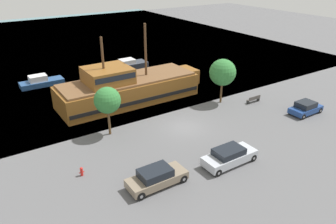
{
  "coord_description": "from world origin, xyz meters",
  "views": [
    {
      "loc": [
        -17.96,
        -24.27,
        15.73
      ],
      "look_at": [
        -0.78,
        2.0,
        1.2
      ],
      "focal_mm": 35.0,
      "sensor_mm": 36.0,
      "label": 1
    }
  ],
  "objects_px": {
    "pirate_ship": "(127,88)",
    "bench_promenade_east": "(254,99)",
    "fire_hydrant": "(82,171)",
    "parked_car_curb_front": "(306,108)",
    "moored_boat_outer": "(41,82)",
    "parked_car_curb_rear": "(156,177)",
    "parked_car_curb_mid": "(229,156)",
    "moored_boat_dockside": "(129,65)"
  },
  "relations": [
    {
      "from": "fire_hydrant",
      "to": "bench_promenade_east",
      "type": "bearing_deg",
      "value": 7.57
    },
    {
      "from": "parked_car_curb_rear",
      "to": "bench_promenade_east",
      "type": "relative_size",
      "value": 2.47
    },
    {
      "from": "parked_car_curb_mid",
      "to": "bench_promenade_east",
      "type": "distance_m",
      "value": 14.29
    },
    {
      "from": "fire_hydrant",
      "to": "parked_car_curb_front",
      "type": "bearing_deg",
      "value": -5.46
    },
    {
      "from": "pirate_ship",
      "to": "bench_promenade_east",
      "type": "relative_size",
      "value": 9.55
    },
    {
      "from": "parked_car_curb_mid",
      "to": "moored_boat_dockside",
      "type": "bearing_deg",
      "value": 79.55
    },
    {
      "from": "moored_boat_dockside",
      "to": "bench_promenade_east",
      "type": "bearing_deg",
      "value": -73.03
    },
    {
      "from": "parked_car_curb_rear",
      "to": "parked_car_curb_front",
      "type": "bearing_deg",
      "value": 5.38
    },
    {
      "from": "parked_car_curb_front",
      "to": "parked_car_curb_mid",
      "type": "bearing_deg",
      "value": -168.78
    },
    {
      "from": "parked_car_curb_mid",
      "to": "parked_car_curb_rear",
      "type": "distance_m",
      "value": 6.74
    },
    {
      "from": "pirate_ship",
      "to": "parked_car_curb_rear",
      "type": "xyz_separation_m",
      "value": [
        -5.73,
        -16.24,
        -0.99
      ]
    },
    {
      "from": "pirate_ship",
      "to": "moored_boat_dockside",
      "type": "xyz_separation_m",
      "value": [
        6.3,
        11.89,
        -1.13
      ]
    },
    {
      "from": "parked_car_curb_rear",
      "to": "bench_promenade_east",
      "type": "bearing_deg",
      "value": 21.94
    },
    {
      "from": "moored_boat_outer",
      "to": "bench_promenade_east",
      "type": "relative_size",
      "value": 3.01
    },
    {
      "from": "pirate_ship",
      "to": "parked_car_curb_front",
      "type": "xyz_separation_m",
      "value": [
        15.11,
        -14.28,
        -1.03
      ]
    },
    {
      "from": "moored_boat_outer",
      "to": "parked_car_curb_rear",
      "type": "bearing_deg",
      "value": -86.27
    },
    {
      "from": "moored_boat_dockside",
      "to": "parked_car_curb_front",
      "type": "bearing_deg",
      "value": -71.39
    },
    {
      "from": "moored_boat_dockside",
      "to": "moored_boat_outer",
      "type": "bearing_deg",
      "value": -178.31
    },
    {
      "from": "parked_car_curb_mid",
      "to": "bench_promenade_east",
      "type": "height_order",
      "value": "parked_car_curb_mid"
    },
    {
      "from": "pirate_ship",
      "to": "parked_car_curb_mid",
      "type": "relative_size",
      "value": 3.74
    },
    {
      "from": "pirate_ship",
      "to": "bench_promenade_east",
      "type": "xyz_separation_m",
      "value": [
        12.63,
        -8.85,
        -1.29
      ]
    },
    {
      "from": "fire_hydrant",
      "to": "moored_boat_outer",
      "type": "bearing_deg",
      "value": 83.74
    },
    {
      "from": "pirate_ship",
      "to": "fire_hydrant",
      "type": "xyz_separation_m",
      "value": [
        -10.1,
        -11.87,
        -1.32
      ]
    },
    {
      "from": "parked_car_curb_mid",
      "to": "fire_hydrant",
      "type": "xyz_separation_m",
      "value": [
        -11.06,
        5.22,
        -0.34
      ]
    },
    {
      "from": "pirate_ship",
      "to": "parked_car_curb_front",
      "type": "height_order",
      "value": "pirate_ship"
    },
    {
      "from": "fire_hydrant",
      "to": "moored_boat_dockside",
      "type": "bearing_deg",
      "value": 55.38
    },
    {
      "from": "moored_boat_outer",
      "to": "parked_car_curb_rear",
      "type": "relative_size",
      "value": 1.22
    },
    {
      "from": "parked_car_curb_front",
      "to": "parked_car_curb_rear",
      "type": "height_order",
      "value": "parked_car_curb_rear"
    },
    {
      "from": "parked_car_curb_rear",
      "to": "moored_boat_outer",
      "type": "bearing_deg",
      "value": 93.73
    },
    {
      "from": "moored_boat_dockside",
      "to": "bench_promenade_east",
      "type": "distance_m",
      "value": 21.68
    },
    {
      "from": "moored_boat_outer",
      "to": "parked_car_curb_front",
      "type": "height_order",
      "value": "moored_boat_outer"
    },
    {
      "from": "moored_boat_outer",
      "to": "parked_car_curb_mid",
      "type": "distance_m",
      "value": 29.81
    },
    {
      "from": "parked_car_curb_mid",
      "to": "moored_boat_outer",
      "type": "bearing_deg",
      "value": 106.56
    },
    {
      "from": "moored_boat_dockside",
      "to": "fire_hydrant",
      "type": "bearing_deg",
      "value": -124.62
    },
    {
      "from": "moored_boat_dockside",
      "to": "parked_car_curb_mid",
      "type": "bearing_deg",
      "value": -100.45
    },
    {
      "from": "parked_car_curb_front",
      "to": "fire_hydrant",
      "type": "height_order",
      "value": "parked_car_curb_front"
    },
    {
      "from": "pirate_ship",
      "to": "parked_car_curb_mid",
      "type": "xyz_separation_m",
      "value": [
        0.96,
        -17.09,
        -0.98
      ]
    },
    {
      "from": "moored_boat_outer",
      "to": "parked_car_curb_front",
      "type": "distance_m",
      "value": 34.31
    },
    {
      "from": "parked_car_curb_mid",
      "to": "parked_car_curb_front",
      "type": "bearing_deg",
      "value": 11.22
    },
    {
      "from": "moored_boat_outer",
      "to": "fire_hydrant",
      "type": "relative_size",
      "value": 7.51
    },
    {
      "from": "pirate_ship",
      "to": "fire_hydrant",
      "type": "distance_m",
      "value": 15.64
    },
    {
      "from": "moored_boat_outer",
      "to": "fire_hydrant",
      "type": "height_order",
      "value": "moored_boat_outer"
    }
  ]
}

